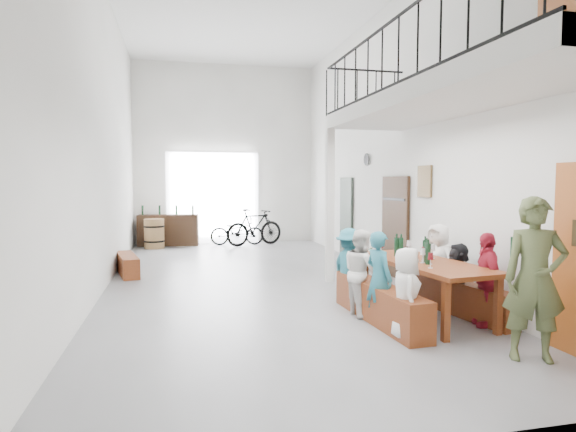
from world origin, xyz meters
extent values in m
plane|color=slate|center=(0.00, 0.00, 0.00)|extent=(12.00, 12.00, 0.00)
plane|color=white|center=(0.00, 6.00, 2.75)|extent=(5.50, 0.00, 5.50)
plane|color=white|center=(0.00, -6.00, 2.75)|extent=(5.50, 0.00, 5.50)
plane|color=white|center=(-2.75, 0.00, 2.75)|extent=(0.00, 12.00, 12.00)
plane|color=white|center=(2.75, 0.00, 2.75)|extent=(0.00, 12.00, 12.00)
cube|color=white|center=(-0.40, 5.94, 1.40)|extent=(2.80, 0.08, 2.80)
cube|color=#352111|center=(2.70, -0.30, 1.00)|extent=(0.06, 1.10, 2.00)
cube|color=#2D372F|center=(2.70, 2.50, 1.00)|extent=(0.06, 0.80, 2.00)
cube|color=#44331B|center=(2.72, -1.40, 1.90)|extent=(0.04, 0.45, 0.55)
cylinder|color=white|center=(2.71, 1.20, 2.40)|extent=(0.04, 0.28, 0.28)
cube|color=silver|center=(2.00, -3.20, 3.00)|extent=(1.50, 5.60, 0.25)
cube|color=black|center=(1.27, -3.20, 3.98)|extent=(0.03, 5.60, 0.03)
cube|color=black|center=(1.27, -3.20, 3.15)|extent=(0.03, 5.60, 0.03)
cube|color=black|center=(2.00, -0.42, 3.98)|extent=(1.50, 0.03, 0.03)
cube|color=silver|center=(1.30, -0.45, 1.44)|extent=(0.14, 0.14, 2.88)
cube|color=brown|center=(1.84, -3.02, 0.76)|extent=(1.18, 2.35, 0.06)
cube|color=brown|center=(1.57, -4.03, 0.36)|extent=(0.08, 0.08, 0.73)
cube|color=brown|center=(2.34, -3.94, 0.36)|extent=(0.08, 0.08, 0.73)
cube|color=brown|center=(1.35, -2.10, 0.36)|extent=(0.08, 0.08, 0.73)
cube|color=brown|center=(2.12, -2.01, 0.36)|extent=(0.08, 0.08, 0.73)
cube|color=brown|center=(1.15, -3.08, 0.25)|extent=(0.47, 2.21, 0.50)
cube|color=brown|center=(2.39, -2.94, 0.24)|extent=(0.61, 2.10, 0.48)
cylinder|color=black|center=(1.71, -2.57, 0.97)|extent=(0.07, 0.07, 0.35)
cylinder|color=black|center=(1.66, -2.53, 0.97)|extent=(0.07, 0.07, 0.35)
cylinder|color=black|center=(1.76, -3.28, 0.97)|extent=(0.07, 0.07, 0.35)
cylinder|color=black|center=(1.90, -2.93, 0.97)|extent=(0.07, 0.07, 0.35)
cylinder|color=black|center=(1.80, -3.15, 0.97)|extent=(0.07, 0.07, 0.35)
cube|color=brown|center=(-2.50, 1.20, 0.20)|extent=(0.60, 1.46, 0.40)
cylinder|color=olive|center=(-2.14, 5.11, 0.42)|extent=(0.56, 0.56, 0.84)
cylinder|color=black|center=(-2.14, 5.11, 0.21)|extent=(0.57, 0.57, 0.05)
cylinder|color=black|center=(-2.14, 5.11, 0.63)|extent=(0.57, 0.57, 0.05)
cube|color=#352111|center=(-1.75, 5.65, 0.46)|extent=(1.80, 0.68, 0.93)
cylinder|color=black|center=(-2.48, 5.69, 1.07)|extent=(0.06, 0.06, 0.28)
cylinder|color=black|center=(-1.99, 5.66, 1.07)|extent=(0.06, 0.06, 0.28)
cylinder|color=black|center=(-1.51, 5.63, 1.07)|extent=(0.06, 0.06, 0.28)
cylinder|color=black|center=(-1.03, 5.53, 1.07)|extent=(0.06, 0.06, 0.28)
imported|color=white|center=(1.16, -3.83, 0.55)|extent=(0.50, 0.62, 1.11)
imported|color=#266F81|center=(1.08, -3.22, 0.62)|extent=(0.41, 0.52, 1.25)
imported|color=white|center=(1.04, -2.71, 0.61)|extent=(0.49, 0.62, 1.22)
imported|color=#266F81|center=(1.06, -2.18, 0.59)|extent=(0.59, 0.84, 1.19)
imported|color=#AB1D31|center=(2.43, -3.58, 0.62)|extent=(0.50, 0.78, 1.23)
imported|color=black|center=(2.45, -2.91, 0.50)|extent=(0.56, 0.98, 1.01)
imported|color=white|center=(2.43, -2.38, 0.62)|extent=(0.56, 0.70, 1.25)
imported|color=#4A542F|center=(2.16, -4.76, 0.87)|extent=(0.75, 0.64, 1.74)
imported|color=#23511E|center=(2.45, 0.73, 0.24)|extent=(0.44, 0.39, 0.48)
imported|color=black|center=(0.26, 5.33, 0.42)|extent=(1.62, 0.68, 0.83)
imported|color=black|center=(0.75, 5.08, 0.55)|extent=(1.90, 1.09, 1.10)
camera|label=1|loc=(-1.50, -9.03, 1.88)|focal=30.00mm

